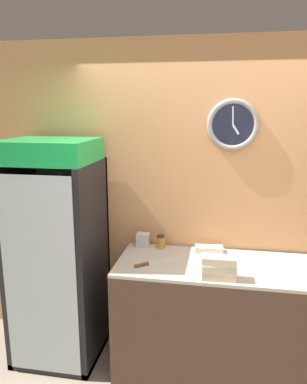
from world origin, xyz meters
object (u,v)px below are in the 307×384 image
object	(u,v)px
sandwich_stack_bottom	(219,275)
sandwich_flat_left	(209,249)
beverage_cooler	(59,241)
condiment_jar	(161,242)
chefs_knife	(150,264)
napkin_dispenser	(143,240)
sandwich_stack_middle	(219,268)
sandwich_stack_top	(219,260)

from	to	relation	value
sandwich_stack_bottom	sandwich_flat_left	world-z (taller)	sandwich_stack_bottom
sandwich_stack_bottom	sandwich_flat_left	distance (m)	0.51
beverage_cooler	condiment_jar	distance (m)	0.87
sandwich_flat_left	chefs_knife	world-z (taller)	sandwich_flat_left
condiment_jar	sandwich_stack_bottom	bearing A→B (deg)	-45.98
sandwich_stack_bottom	napkin_dispenser	distance (m)	0.85
sandwich_stack_middle	chefs_knife	world-z (taller)	sandwich_stack_middle
sandwich_stack_top	sandwich_flat_left	bearing A→B (deg)	99.70
beverage_cooler	napkin_dispenser	xyz separation A→B (m)	(0.68, 0.23, -0.03)
beverage_cooler	sandwich_flat_left	bearing A→B (deg)	9.06
sandwich_stack_top	condiment_jar	bearing A→B (deg)	134.02
sandwich_stack_top	sandwich_flat_left	distance (m)	0.53
sandwich_stack_middle	sandwich_flat_left	xyz separation A→B (m)	(-0.09, 0.51, -0.06)
napkin_dispenser	chefs_knife	bearing A→B (deg)	-69.78
sandwich_stack_top	chefs_knife	size ratio (longest dim) A/B	0.77
sandwich_stack_middle	sandwich_flat_left	world-z (taller)	sandwich_stack_middle
sandwich_stack_middle	napkin_dispenser	bearing A→B (deg)	141.31
sandwich_flat_left	chefs_knife	bearing A→B (deg)	-142.00
sandwich_stack_bottom	sandwich_flat_left	size ratio (longest dim) A/B	1.02
beverage_cooler	sandwich_stack_top	distance (m)	1.38
beverage_cooler	sandwich_flat_left	xyz separation A→B (m)	(1.26, 0.20, -0.06)
sandwich_stack_bottom	napkin_dispenser	world-z (taller)	napkin_dispenser
sandwich_stack_bottom	sandwich_stack_top	bearing A→B (deg)	0.00
condiment_jar	napkin_dispenser	distance (m)	0.16
sandwich_stack_bottom	condiment_jar	bearing A→B (deg)	134.02
sandwich_stack_top	sandwich_stack_bottom	bearing A→B (deg)	0.00
beverage_cooler	napkin_dispenser	size ratio (longest dim) A/B	15.80
sandwich_stack_top	condiment_jar	world-z (taller)	sandwich_stack_top
condiment_jar	napkin_dispenser	size ratio (longest dim) A/B	0.96
sandwich_stack_top	napkin_dispenser	distance (m)	0.86
napkin_dispenser	sandwich_flat_left	bearing A→B (deg)	-2.67
sandwich_stack_middle	sandwich_flat_left	size ratio (longest dim) A/B	1.03
condiment_jar	sandwich_stack_top	bearing A→B (deg)	-45.98
napkin_dispenser	beverage_cooler	bearing A→B (deg)	-161.50
chefs_knife	beverage_cooler	bearing A→B (deg)	169.99
sandwich_stack_bottom	chefs_knife	size ratio (longest dim) A/B	0.78
sandwich_stack_top	condiment_jar	distance (m)	0.73
sandwich_stack_middle	chefs_knife	xyz separation A→B (m)	(-0.53, 0.16, -0.08)
condiment_jar	napkin_dispenser	xyz separation A→B (m)	(-0.16, 0.01, 0.00)
beverage_cooler	sandwich_stack_bottom	distance (m)	1.38
beverage_cooler	sandwich_stack_middle	size ratio (longest dim) A/B	7.61
sandwich_flat_left	beverage_cooler	bearing A→B (deg)	-170.94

